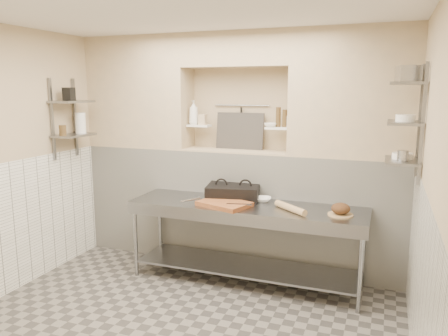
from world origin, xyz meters
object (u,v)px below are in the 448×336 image
at_px(rolling_pin, 290,208).
at_px(bottle_soap, 194,112).
at_px(mixing_bowl, 262,199).
at_px(bowl_alcove, 270,125).
at_px(bread_loaf, 341,209).
at_px(panini_press, 233,192).
at_px(cutting_board, 224,204).
at_px(prep_table, 246,228).
at_px(jug_left, 81,123).

bearing_deg(rolling_pin, bottle_soap, 155.65).
bearing_deg(mixing_bowl, bowl_alcove, 92.34).
relative_size(bread_loaf, bottle_soap, 0.63).
height_order(panini_press, cutting_board, panini_press).
relative_size(panini_press, cutting_board, 1.25).
bearing_deg(panini_press, cutting_board, -99.02).
distance_m(prep_table, cutting_board, 0.37).
relative_size(cutting_board, mixing_bowl, 2.67).
bearing_deg(jug_left, bread_loaf, -0.82).
relative_size(cutting_board, bowl_alcove, 3.67).
distance_m(rolling_pin, bread_loaf, 0.51).
bearing_deg(prep_table, mixing_bowl, 57.98).
distance_m(bottle_soap, jug_left, 1.39).
relative_size(cutting_board, jug_left, 2.11).
xyz_separation_m(cutting_board, bowl_alcove, (0.32, 0.67, 0.81)).
height_order(prep_table, bowl_alcove, bowl_alcove).
bearing_deg(jug_left, prep_table, 0.03).
height_order(cutting_board, bowl_alcove, bowl_alcove).
distance_m(mixing_bowl, jug_left, 2.42).
height_order(bread_loaf, jug_left, jug_left).
bearing_deg(prep_table, panini_press, 135.89).
relative_size(panini_press, jug_left, 2.65).
bearing_deg(bowl_alcove, rolling_pin, -57.88).
distance_m(cutting_board, bottle_soap, 1.32).
relative_size(bottle_soap, bowl_alcove, 2.07).
bearing_deg(prep_table, bread_loaf, -2.62).
bearing_deg(rolling_pin, bowl_alcove, 122.12).
distance_m(mixing_bowl, bread_loaf, 0.92).
bearing_deg(mixing_bowl, bread_loaf, -16.12).
bearing_deg(bread_loaf, bowl_alcove, 146.23).
bearing_deg(cutting_board, jug_left, 176.46).
relative_size(bread_loaf, jug_left, 0.75).
bearing_deg(bread_loaf, panini_press, 168.16).
distance_m(cutting_board, jug_left, 2.10).
bearing_deg(cutting_board, bread_loaf, 3.49).
relative_size(mixing_bowl, bread_loaf, 1.05).
xyz_separation_m(prep_table, mixing_bowl, (0.13, 0.21, 0.28)).
distance_m(bottle_soap, bowl_alcove, 0.98).
relative_size(prep_table, cutting_board, 4.91).
bearing_deg(bowl_alcove, cutting_board, -115.55).
xyz_separation_m(bowl_alcove, jug_left, (-2.25, -0.55, 0.00)).
bearing_deg(prep_table, jug_left, -179.97).
height_order(panini_press, mixing_bowl, panini_press).
bearing_deg(bread_loaf, bottle_soap, 162.42).
height_order(bottle_soap, jug_left, bottle_soap).
bearing_deg(bread_loaf, prep_table, 177.38).
relative_size(mixing_bowl, rolling_pin, 0.43).
bearing_deg(bread_loaf, rolling_pin, -177.04).
distance_m(prep_table, rolling_pin, 0.59).
relative_size(prep_table, bottle_soap, 8.70).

